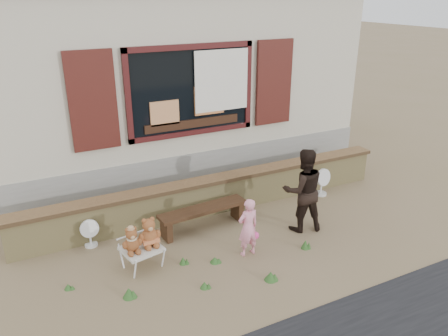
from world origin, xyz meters
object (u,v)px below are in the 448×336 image
teddy_bear_left (132,239)px  bench (203,213)px  folding_chair (142,250)px  teddy_bear_right (149,231)px  adult (303,190)px  child (248,227)px

teddy_bear_left → bench: bearing=13.2°
folding_chair → teddy_bear_left: size_ratio=1.58×
teddy_bear_right → adult: bearing=-15.1°
child → adult: 1.25m
bench → folding_chair: bench is taller
teddy_bear_right → child: bearing=-28.5°
bench → teddy_bear_right: (-1.12, -0.60, 0.27)m
folding_chair → adult: size_ratio=0.43×
folding_chair → child: child is taller
teddy_bear_right → child: (1.41, -0.42, -0.09)m
bench → adult: adult is taller
bench → adult: size_ratio=1.10×
bench → folding_chair: size_ratio=2.53×
folding_chair → teddy_bear_right: teddy_bear_right is taller
folding_chair → teddy_bear_right: size_ratio=1.38×
bench → child: 1.07m
teddy_bear_right → bench: bearing=16.1°
adult → teddy_bear_right: bearing=11.7°
teddy_bear_left → child: child is taller
bench → teddy_bear_left: size_ratio=3.99×
folding_chair → teddy_bear_left: (-0.14, -0.03, 0.23)m
child → teddy_bear_left: bearing=-15.0°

